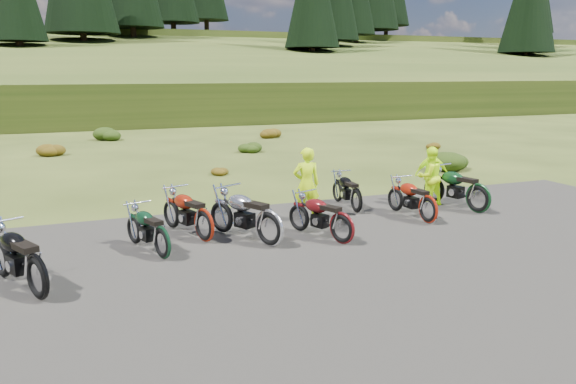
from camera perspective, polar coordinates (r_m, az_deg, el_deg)
name	(u,v)px	position (r m, az deg, el deg)	size (l,w,h in m)	color
ground	(341,244)	(12.52, 5.39, -5.27)	(300.00, 300.00, 0.00)	#303E14
gravel_pad	(389,273)	(10.87, 10.19, -8.15)	(20.00, 12.00, 0.04)	black
hill_slope	(122,109)	(60.99, -16.54, 8.12)	(300.00, 46.00, 3.00)	#2E4115
hill_plateau	(93,91)	(120.82, -19.22, 9.69)	(300.00, 90.00, 9.17)	#2E4115
shrub_2	(50,148)	(27.45, -22.98, 4.15)	(1.30, 1.30, 0.77)	#5E350B
shrub_3	(109,132)	(32.77, -17.75, 5.82)	(1.56, 1.56, 0.92)	black
shrub_4	(218,169)	(20.77, -7.14, 2.31)	(0.77, 0.77, 0.45)	#5E350B
shrub_5	(249,146)	(26.58, -3.95, 4.69)	(1.03, 1.03, 0.61)	black
shrub_6	(269,131)	(32.49, -1.91, 6.20)	(1.30, 1.30, 0.77)	#5E350B
shrub_7	(450,158)	(22.68, 16.12, 3.35)	(1.56, 1.56, 0.92)	black
shrub_8	(430,144)	(28.64, 14.27, 4.72)	(0.77, 0.77, 0.45)	#5E350B
motorcycle_0	(40,301)	(10.36, -23.90, -10.08)	(2.23, 0.74, 1.17)	black
motorcycle_1	(205,243)	(12.69, -8.45, -5.12)	(2.13, 0.71, 1.11)	maroon
motorcycle_2	(163,260)	(11.71, -12.59, -6.76)	(1.92, 0.64, 1.01)	black
motorcycle_3	(270,248)	(12.22, -1.89, -5.67)	(2.31, 0.77, 1.21)	silver
motorcycle_4	(342,245)	(12.45, 5.47, -5.37)	(2.00, 0.67, 1.05)	#560E10
motorcycle_5	(356,213)	(15.21, 6.93, -2.17)	(1.90, 0.63, 0.99)	black
motorcycle_6	(427,224)	(14.48, 13.97, -3.18)	(1.98, 0.66, 1.04)	maroon
motorcycle_7	(477,214)	(15.89, 18.66, -2.11)	(2.26, 0.75, 1.18)	black
person_middle	(306,185)	(14.11, 1.87, 0.67)	(0.68, 0.45, 1.86)	#CCFF0D
person_right_a	(429,177)	(16.27, 14.18, 1.44)	(0.80, 0.62, 1.64)	#CCFF0D
person_right_b	(432,175)	(16.73, 14.38, 1.66)	(0.94, 0.39, 1.61)	#CCFF0D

